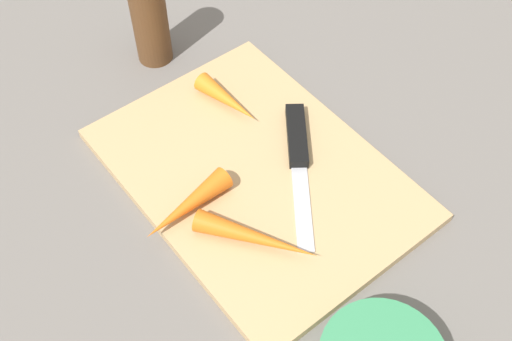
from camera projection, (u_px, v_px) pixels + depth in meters
name	position (u px, v px, depth m)	size (l,w,h in m)	color
ground_plane	(256.00, 177.00, 0.72)	(1.40, 1.40, 0.00)	slate
cutting_board	(256.00, 174.00, 0.72)	(0.36, 0.26, 0.01)	tan
knife	(297.00, 144.00, 0.73)	(0.17, 0.14, 0.01)	#B7B7BC
carrot_shortest	(227.00, 100.00, 0.76)	(0.02, 0.02, 0.09)	orange
carrot_medium	(187.00, 206.00, 0.67)	(0.03, 0.03, 0.11)	orange
carrot_longest	(256.00, 238.00, 0.64)	(0.02, 0.02, 0.13)	orange
pepper_grinder	(149.00, 14.00, 0.79)	(0.05, 0.05, 0.14)	brown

